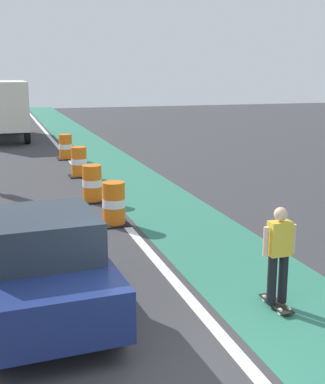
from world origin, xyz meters
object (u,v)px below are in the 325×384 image
at_px(parked_sedan_nearest, 41,265).
at_px(traffic_barrel_far, 66,147).
at_px(skateboarder_on_lane, 279,254).
at_px(traffic_barrel_mid, 92,184).
at_px(delivery_truck_down_block, 4,106).
at_px(traffic_barrel_front, 114,204).
at_px(traffic_barrel_back, 79,162).

height_order(parked_sedan_nearest, traffic_barrel_far, parked_sedan_nearest).
distance_m(skateboarder_on_lane, parked_sedan_nearest, 3.76).
xyz_separation_m(parked_sedan_nearest, traffic_barrel_mid, (2.06, 7.08, -0.30)).
bearing_deg(delivery_truck_down_block, traffic_barrel_front, -83.27).
distance_m(skateboarder_on_lane, traffic_barrel_front, 5.65).
height_order(traffic_barrel_mid, traffic_barrel_far, same).
xyz_separation_m(traffic_barrel_far, delivery_truck_down_block, (-2.32, 7.99, 1.31)).
xyz_separation_m(parked_sedan_nearest, traffic_barrel_back, (2.26, 10.96, -0.30)).
bearing_deg(skateboarder_on_lane, traffic_barrel_far, 94.88).
distance_m(traffic_barrel_front, traffic_barrel_far, 10.46).
distance_m(skateboarder_on_lane, delivery_truck_down_block, 24.18).
bearing_deg(traffic_barrel_mid, skateboarder_on_lane, -78.66).
height_order(traffic_barrel_back, traffic_barrel_far, same).
relative_size(skateboarder_on_lane, traffic_barrel_back, 1.55).
height_order(skateboarder_on_lane, traffic_barrel_far, skateboarder_on_lane).
relative_size(traffic_barrel_front, delivery_truck_down_block, 0.14).
height_order(parked_sedan_nearest, traffic_barrel_mid, parked_sedan_nearest).
height_order(traffic_barrel_mid, traffic_barrel_back, same).
height_order(traffic_barrel_far, delivery_truck_down_block, delivery_truck_down_block).
height_order(skateboarder_on_lane, parked_sedan_nearest, parked_sedan_nearest).
bearing_deg(skateboarder_on_lane, parked_sedan_nearest, 166.35).
height_order(parked_sedan_nearest, traffic_barrel_back, parked_sedan_nearest).
bearing_deg(traffic_barrel_mid, traffic_barrel_far, 88.27).
distance_m(parked_sedan_nearest, traffic_barrel_far, 15.18).
bearing_deg(skateboarder_on_lane, delivery_truck_down_block, 98.77).
bearing_deg(traffic_barrel_far, traffic_barrel_front, -90.81).
relative_size(skateboarder_on_lane, traffic_barrel_front, 1.55).
xyz_separation_m(traffic_barrel_front, delivery_truck_down_block, (-2.18, 18.45, 1.31)).
bearing_deg(traffic_barrel_back, skateboarder_on_lane, -83.29).
distance_m(traffic_barrel_front, traffic_barrel_back, 6.41).
relative_size(traffic_barrel_back, delivery_truck_down_block, 0.14).
bearing_deg(delivery_truck_down_block, traffic_barrel_far, -73.78).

